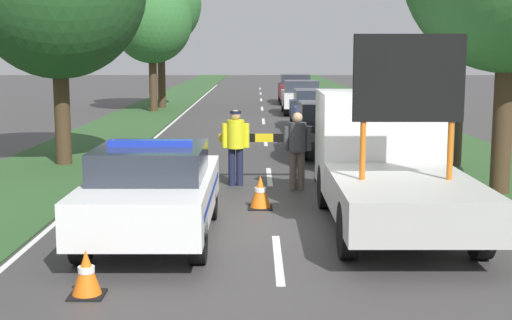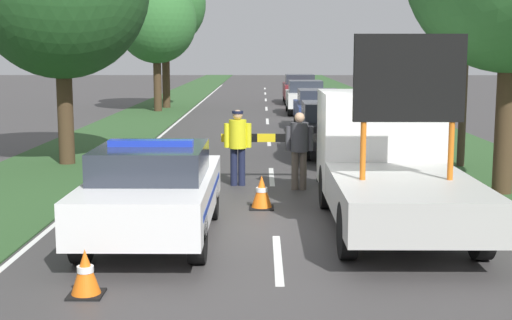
% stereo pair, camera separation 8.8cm
% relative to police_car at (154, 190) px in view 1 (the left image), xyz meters
% --- Properties ---
extents(ground_plane, '(160.00, 160.00, 0.00)m').
position_rel_police_car_xyz_m(ground_plane, '(2.00, 0.93, -0.81)').
color(ground_plane, '#3D3A3A').
extents(lane_markings, '(7.88, 70.43, 0.01)m').
position_rel_police_car_xyz_m(lane_markings, '(2.00, 18.45, -0.81)').
color(lane_markings, silver).
rests_on(lane_markings, ground).
extents(grass_verge_left, '(3.41, 120.00, 0.03)m').
position_rel_police_car_xyz_m(grass_verge_left, '(-3.70, 20.93, -0.79)').
color(grass_verge_left, '#2D5128').
rests_on(grass_verge_left, ground).
extents(grass_verge_right, '(3.41, 120.00, 0.03)m').
position_rel_police_car_xyz_m(grass_verge_right, '(7.69, 20.93, -0.79)').
color(grass_verge_right, '#2D5128').
rests_on(grass_verge_right, ground).
extents(police_car, '(1.92, 4.52, 1.64)m').
position_rel_police_car_xyz_m(police_car, '(0.00, 0.00, 0.00)').
color(police_car, white).
rests_on(police_car, ground).
extents(work_truck, '(2.20, 5.46, 3.28)m').
position_rel_police_car_xyz_m(work_truck, '(3.99, 1.22, 0.31)').
color(work_truck, white).
rests_on(work_truck, ground).
extents(road_barrier, '(2.52, 0.08, 1.13)m').
position_rel_police_car_xyz_m(road_barrier, '(2.07, 5.13, 0.12)').
color(road_barrier, black).
rests_on(road_barrier, ground).
extents(police_officer, '(0.62, 0.39, 1.72)m').
position_rel_police_car_xyz_m(police_officer, '(1.21, 4.66, 0.21)').
color(police_officer, '#191E38').
rests_on(police_officer, ground).
extents(pedestrian_civilian, '(0.61, 0.39, 1.71)m').
position_rel_police_car_xyz_m(pedestrian_civilian, '(2.58, 4.18, 0.19)').
color(pedestrian_civilian, brown).
rests_on(pedestrian_civilian, ground).
extents(traffic_cone_near_police, '(0.43, 0.43, 0.60)m').
position_rel_police_car_xyz_m(traffic_cone_near_police, '(-0.44, -2.76, -0.51)').
color(traffic_cone_near_police, black).
rests_on(traffic_cone_near_police, ground).
extents(traffic_cone_centre_front, '(0.47, 0.47, 0.65)m').
position_rel_police_car_xyz_m(traffic_cone_centre_front, '(1.76, 2.26, -0.49)').
color(traffic_cone_centre_front, black).
rests_on(traffic_cone_centre_front, ground).
extents(traffic_cone_near_truck, '(0.43, 0.43, 0.60)m').
position_rel_police_car_xyz_m(traffic_cone_near_truck, '(3.43, 4.41, -0.51)').
color(traffic_cone_near_truck, black).
rests_on(traffic_cone_near_truck, ground).
extents(queued_car_sedan_black, '(1.89, 4.30, 1.54)m').
position_rel_police_car_xyz_m(queued_car_sedan_black, '(3.81, 9.79, -0.00)').
color(queued_car_sedan_black, black).
rests_on(queued_car_sedan_black, ground).
extents(queued_car_hatch_blue, '(1.77, 4.66, 1.56)m').
position_rel_police_car_xyz_m(queued_car_hatch_blue, '(3.97, 16.67, -0.00)').
color(queued_car_hatch_blue, navy).
rests_on(queued_car_hatch_blue, ground).
extents(queued_car_van_white, '(1.79, 4.12, 1.63)m').
position_rel_police_car_xyz_m(queued_car_van_white, '(3.87, 23.48, 0.04)').
color(queued_car_van_white, silver).
rests_on(queued_car_van_white, ground).
extents(queued_car_wagon_maroon, '(1.85, 4.66, 1.69)m').
position_rel_police_car_xyz_m(queued_car_wagon_maroon, '(3.97, 30.78, 0.06)').
color(queued_car_wagon_maroon, maroon).
rests_on(queued_car_wagon_maroon, ground).
extents(roadside_tree_near_left, '(4.01, 4.01, 6.63)m').
position_rel_police_car_xyz_m(roadside_tree_near_left, '(-3.51, 24.73, 3.70)').
color(roadside_tree_near_left, '#42301E').
rests_on(roadside_tree_near_left, ground).
extents(roadside_tree_mid_left, '(4.34, 4.34, 7.79)m').
position_rel_police_car_xyz_m(roadside_tree_mid_left, '(-3.38, 27.00, 4.68)').
color(roadside_tree_mid_left, '#42301E').
rests_on(roadside_tree_mid_left, ground).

